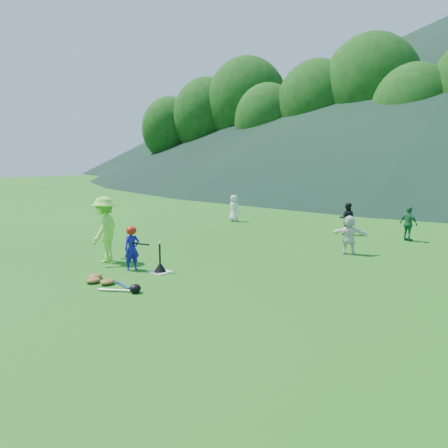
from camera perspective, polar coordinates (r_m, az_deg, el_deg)
name	(u,v)px	position (r m, az deg, el deg)	size (l,w,h in m)	color
ground	(160,272)	(10.79, -8.32, -6.26)	(120.00, 120.00, 0.00)	#1D5E15
home_plate	(160,272)	(10.79, -8.32, -6.21)	(0.45, 0.45, 0.02)	silver
baseball	(160,243)	(10.63, -8.41, -2.41)	(0.08, 0.08, 0.08)	white
batter_child	(132,249)	(11.02, -11.94, -3.18)	(0.39, 0.26, 1.07)	#1A169A
adult_coach	(105,229)	(12.02, -15.32, -0.69)	(1.13, 0.65, 1.76)	#97F849
fielder_a	(234,208)	(19.31, 1.32, 2.08)	(0.57, 0.37, 1.17)	silver
fielder_b	(347,219)	(16.49, 15.78, 0.67)	(0.57, 0.44, 1.17)	black
fielder_c	(409,224)	(15.88, 22.97, 0.02)	(0.68, 0.28, 1.16)	#1F673D
fielder_d	(349,235)	(13.10, 16.03, -1.36)	(1.05, 0.34, 1.14)	white
batting_tee	(160,267)	(10.76, -8.34, -5.60)	(0.30, 0.30, 0.68)	black
batter_gear	(132,232)	(10.93, -11.93, -0.98)	(0.73, 0.26, 0.43)	#B6190C
equipment_pile	(107,282)	(9.97, -15.03, -7.30)	(1.80, 0.70, 0.19)	olive
outfield_fence	(438,187)	(36.00, 26.17, 4.34)	(70.07, 0.08, 1.33)	gray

